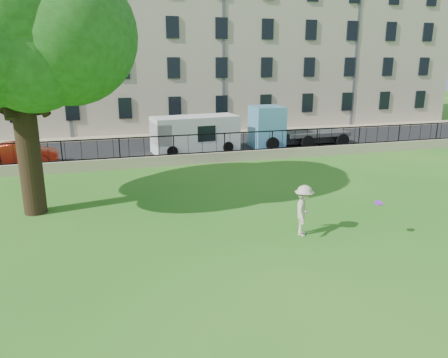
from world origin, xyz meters
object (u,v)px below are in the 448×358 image
object	(u,v)px
red_sedan	(21,154)
blue_truck	(298,126)
frisbee	(379,203)
tree	(9,18)
man	(304,211)
white_van	(195,134)

from	to	relation	value
red_sedan	blue_truck	size ratio (longest dim) A/B	0.60
blue_truck	frisbee	bearing A→B (deg)	-105.45
tree	red_sedan	size ratio (longest dim) A/B	2.70
man	red_sedan	size ratio (longest dim) A/B	0.44
red_sedan	white_van	world-z (taller)	white_van
blue_truck	white_van	bearing A→B (deg)	-179.15
blue_truck	man	bearing A→B (deg)	-113.90
red_sedan	blue_truck	bearing A→B (deg)	-89.44
red_sedan	frisbee	bearing A→B (deg)	-141.24
frisbee	red_sedan	world-z (taller)	frisbee
blue_truck	tree	bearing A→B (deg)	-147.94
red_sedan	white_van	size ratio (longest dim) A/B	0.73
white_van	man	bearing A→B (deg)	-94.44
frisbee	blue_truck	world-z (taller)	blue_truck
man	frisbee	xyz separation A→B (m)	(2.20, -1.02, 0.40)
frisbee	man	bearing A→B (deg)	155.07
man	blue_truck	size ratio (longest dim) A/B	0.27
red_sedan	tree	bearing A→B (deg)	-172.16
man	blue_truck	world-z (taller)	blue_truck
tree	man	distance (m)	12.35
white_van	blue_truck	size ratio (longest dim) A/B	0.82
man	frisbee	world-z (taller)	man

